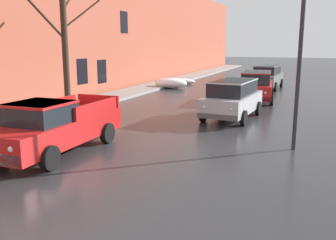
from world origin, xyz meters
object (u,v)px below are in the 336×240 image
at_px(bare_tree_mid_block, 65,45).
at_px(pickup_truck_red_approaching_near_lane, 54,126).
at_px(suv_silver_parked_kerbside_close, 233,98).
at_px(suv_grey_parked_far_down_block, 267,76).
at_px(suv_red_parked_kerbside_mid, 256,85).
at_px(street_lamp_post, 300,54).

bearing_deg(bare_tree_mid_block, pickup_truck_red_approaching_near_lane, -57.42).
bearing_deg(suv_silver_parked_kerbside_close, suv_grey_parked_far_down_block, 89.98).
xyz_separation_m(pickup_truck_red_approaching_near_lane, suv_red_parked_kerbside_mid, (4.36, 13.74, 0.11)).
distance_m(bare_tree_mid_block, suv_silver_parked_kerbside_close, 8.31).
bearing_deg(suv_silver_parked_kerbside_close, bare_tree_mid_block, -161.18).
relative_size(suv_silver_parked_kerbside_close, suv_red_parked_kerbside_mid, 0.96).
distance_m(pickup_truck_red_approaching_near_lane, street_lamp_post, 8.25).
relative_size(bare_tree_mid_block, street_lamp_post, 1.17).
distance_m(bare_tree_mid_block, suv_red_parked_kerbside_mid, 11.73).
xyz_separation_m(suv_red_parked_kerbside_mid, street_lamp_post, (2.85, -10.44, 2.18)).
bearing_deg(bare_tree_mid_block, suv_silver_parked_kerbside_close, 18.82).
height_order(bare_tree_mid_block, suv_silver_parked_kerbside_close, bare_tree_mid_block).
relative_size(suv_silver_parked_kerbside_close, street_lamp_post, 0.82).
relative_size(suv_red_parked_kerbside_mid, suv_grey_parked_far_down_block, 1.02).
distance_m(suv_silver_parked_kerbside_close, street_lamp_post, 5.89).
height_order(bare_tree_mid_block, street_lamp_post, bare_tree_mid_block).
bearing_deg(suv_grey_parked_far_down_block, street_lamp_post, -80.07).
relative_size(bare_tree_mid_block, suv_grey_parked_far_down_block, 1.40).
bearing_deg(street_lamp_post, suv_silver_parked_kerbside_close, 124.09).
bearing_deg(suv_red_parked_kerbside_mid, street_lamp_post, -74.73).
relative_size(bare_tree_mid_block, suv_silver_parked_kerbside_close, 1.43).
bearing_deg(suv_red_parked_kerbside_mid, bare_tree_mid_block, -132.34).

